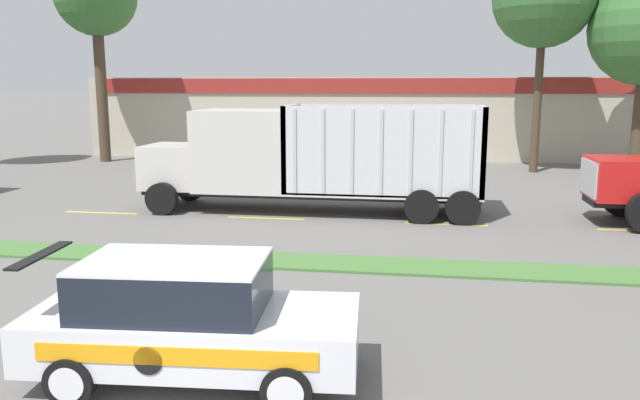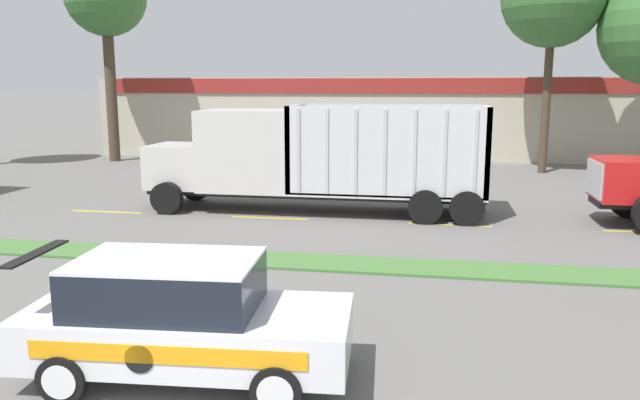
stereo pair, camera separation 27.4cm
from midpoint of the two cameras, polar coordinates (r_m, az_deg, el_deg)
grass_verge at (r=14.27m, az=-0.26°, el=-5.70°), size 120.00×1.28×0.06m
centre_line_3 at (r=21.12m, az=-18.53°, el=-1.02°), size 2.40×0.14×0.01m
centre_line_4 at (r=19.14m, az=-4.18°, el=-1.65°), size 2.40×0.14×0.01m
centre_line_5 at (r=18.57m, az=12.19°, el=-2.23°), size 2.40×0.14×0.01m
dump_truck_trail at (r=20.07m, az=-3.21°, el=3.76°), size 10.82×2.78×3.40m
rally_car at (r=8.85m, az=-11.68°, el=-10.48°), size 4.56×2.17×1.73m
store_building_backdrop at (r=39.85m, az=8.05°, el=7.76°), size 34.80×12.10×4.44m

